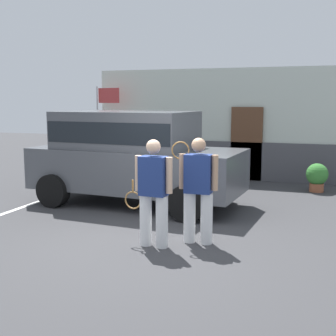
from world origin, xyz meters
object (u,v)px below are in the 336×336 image
object	(u,v)px
tennis_player_woman	(198,189)
tennis_player_man	(153,192)
flag_pole	(103,113)
potted_plant_by_porch	(317,176)
parked_suv	(132,153)

from	to	relation	value
tennis_player_woman	tennis_player_man	bearing A→B (deg)	30.93
tennis_player_man	flag_pole	size ratio (longest dim) A/B	0.63
tennis_player_woman	potted_plant_by_porch	bearing A→B (deg)	-110.91
tennis_player_woman	flag_pole	distance (m)	7.39
parked_suv	tennis_player_man	size ratio (longest dim) A/B	2.78
tennis_player_man	tennis_player_woman	bearing A→B (deg)	-143.40
tennis_player_man	tennis_player_woman	xyz separation A→B (m)	(0.61, 0.40, 0.02)
potted_plant_by_porch	flag_pole	world-z (taller)	flag_pole
potted_plant_by_porch	flag_pole	size ratio (longest dim) A/B	0.27
parked_suv	potted_plant_by_porch	size ratio (longest dim) A/B	6.52
flag_pole	tennis_player_man	bearing A→B (deg)	-56.62
parked_suv	tennis_player_woman	distance (m)	3.09
tennis_player_woman	parked_suv	bearing A→B (deg)	-48.40
parked_suv	tennis_player_man	bearing A→B (deg)	-56.33
potted_plant_by_porch	parked_suv	bearing A→B (deg)	-144.13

